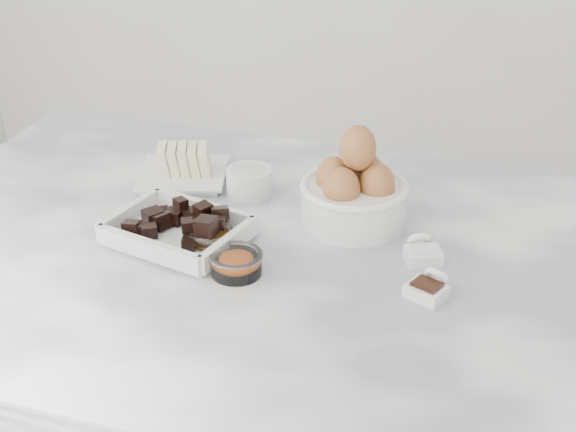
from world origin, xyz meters
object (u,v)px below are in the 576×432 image
object	(u,v)px
butter_plate	(181,167)
sugar_ramekin	(249,181)
honey_bowl	(211,238)
zest_bowl	(236,262)
salt_spoon	(422,251)
egg_bowl	(354,192)
vanilla_spoon	(429,287)
chocolate_dish	(177,227)

from	to	relation	value
butter_plate	sugar_ramekin	size ratio (longest dim) A/B	2.39
honey_bowl	zest_bowl	bearing A→B (deg)	-42.33
butter_plate	salt_spoon	distance (m)	0.45
egg_bowl	vanilla_spoon	size ratio (longest dim) A/B	2.31
salt_spoon	zest_bowl	bearing A→B (deg)	-154.34
honey_bowl	butter_plate	bearing A→B (deg)	124.41
chocolate_dish	honey_bowl	xyz separation A→B (m)	(0.05, -0.00, -0.01)
chocolate_dish	salt_spoon	xyz separation A→B (m)	(0.35, 0.06, -0.01)
vanilla_spoon	salt_spoon	xyz separation A→B (m)	(-0.02, 0.09, 0.00)
butter_plate	honey_bowl	bearing A→B (deg)	-55.59
chocolate_dish	salt_spoon	size ratio (longest dim) A/B	3.07
zest_bowl	salt_spoon	world-z (taller)	salt_spoon
sugar_ramekin	egg_bowl	world-z (taller)	egg_bowl
chocolate_dish	egg_bowl	xyz separation A→B (m)	(0.23, 0.13, 0.03)
butter_plate	vanilla_spoon	size ratio (longest dim) A/B	2.51
chocolate_dish	zest_bowl	world-z (taller)	chocolate_dish
chocolate_dish	vanilla_spoon	size ratio (longest dim) A/B	3.09
butter_plate	zest_bowl	size ratio (longest dim) A/B	2.40
egg_bowl	salt_spoon	bearing A→B (deg)	-33.09
chocolate_dish	egg_bowl	size ratio (longest dim) A/B	1.33
chocolate_dish	sugar_ramekin	distance (m)	0.18
sugar_ramekin	vanilla_spoon	xyz separation A→B (m)	(0.33, -0.21, -0.01)
butter_plate	salt_spoon	bearing A→B (deg)	-17.83
sugar_ramekin	vanilla_spoon	distance (m)	0.39
chocolate_dish	egg_bowl	world-z (taller)	egg_bowl
sugar_ramekin	egg_bowl	size ratio (longest dim) A/B	0.45
vanilla_spoon	zest_bowl	bearing A→B (deg)	-174.42
sugar_ramekin	vanilla_spoon	bearing A→B (deg)	-32.59
honey_bowl	vanilla_spoon	xyz separation A→B (m)	(0.32, -0.03, -0.00)
egg_bowl	honey_bowl	distance (m)	0.23
chocolate_dish	zest_bowl	distance (m)	0.13
honey_bowl	chocolate_dish	bearing A→B (deg)	175.79
sugar_ramekin	egg_bowl	bearing A→B (deg)	-13.03
butter_plate	zest_bowl	world-z (taller)	butter_plate
honey_bowl	vanilla_spoon	bearing A→B (deg)	-5.11
butter_plate	sugar_ramekin	distance (m)	0.13
salt_spoon	chocolate_dish	bearing A→B (deg)	-170.95
zest_bowl	vanilla_spoon	xyz separation A→B (m)	(0.26, 0.03, -0.00)
honey_bowl	zest_bowl	size ratio (longest dim) A/B	0.99
zest_bowl	egg_bowl	bearing A→B (deg)	58.11
sugar_ramekin	vanilla_spoon	world-z (taller)	sugar_ramekin
salt_spoon	sugar_ramekin	bearing A→B (deg)	158.42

